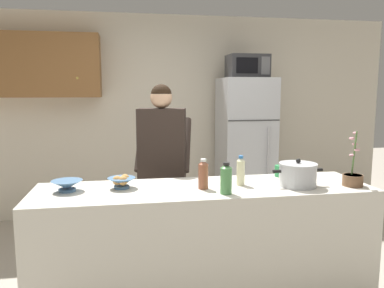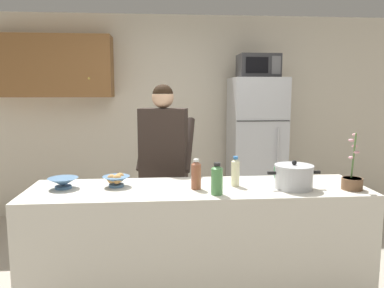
{
  "view_description": "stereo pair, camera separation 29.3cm",
  "coord_description": "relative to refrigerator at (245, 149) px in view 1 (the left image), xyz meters",
  "views": [
    {
      "loc": [
        -0.56,
        -2.71,
        1.64
      ],
      "look_at": [
        0.0,
        0.55,
        1.17
      ],
      "focal_mm": 35.34,
      "sensor_mm": 36.0,
      "label": 1
    },
    {
      "loc": [
        -0.27,
        -2.74,
        1.64
      ],
      "look_at": [
        0.0,
        0.55,
        1.17
      ],
      "focal_mm": 35.34,
      "sensor_mm": 36.0,
      "label": 2
    }
  ],
  "objects": [
    {
      "name": "bottle_mid_counter",
      "position": [
        -0.93,
        -1.9,
        0.13
      ],
      "size": [
        0.07,
        0.07,
        0.22
      ],
      "color": "brown",
      "rests_on": "kitchen_island"
    },
    {
      "name": "empty_bowl",
      "position": [
        -1.91,
        -1.8,
        0.07
      ],
      "size": [
        0.22,
        0.22,
        0.08
      ],
      "color": "#4C7299",
      "rests_on": "kitchen_island"
    },
    {
      "name": "coffee_mug",
      "position": [
        -0.21,
        -1.62,
        0.07
      ],
      "size": [
        0.13,
        0.09,
        0.1
      ],
      "color": "#2D8C4C",
      "rests_on": "kitchen_island"
    },
    {
      "name": "bread_bowl",
      "position": [
        -1.52,
        -1.78,
        0.07
      ],
      "size": [
        0.21,
        0.21,
        0.1
      ],
      "color": "#4C7299",
      "rests_on": "kitchen_island"
    },
    {
      "name": "kitchen_island",
      "position": [
        -0.91,
        -1.85,
        -0.44
      ],
      "size": [
        2.52,
        0.68,
        0.92
      ],
      "primitive_type": "cube",
      "color": "silver",
      "rests_on": "ground"
    },
    {
      "name": "microwave",
      "position": [
        0.0,
        -0.02,
        1.04
      ],
      "size": [
        0.48,
        0.37,
        0.28
      ],
      "color": "#2D2D30",
      "rests_on": "refrigerator"
    },
    {
      "name": "potted_orchid",
      "position": [
        0.21,
        -2.01,
        0.09
      ],
      "size": [
        0.15,
        0.15,
        0.42
      ],
      "color": "brown",
      "rests_on": "kitchen_island"
    },
    {
      "name": "bottle_far_corner",
      "position": [
        -0.63,
        -1.83,
        0.13
      ],
      "size": [
        0.06,
        0.06,
        0.23
      ],
      "color": "beige",
      "rests_on": "kitchen_island"
    },
    {
      "name": "cooking_pot",
      "position": [
        -0.21,
        -1.94,
        0.11
      ],
      "size": [
        0.4,
        0.28,
        0.21
      ],
      "color": "silver",
      "rests_on": "kitchen_island"
    },
    {
      "name": "back_wall_unit",
      "position": [
        -1.18,
        0.41,
        0.51
      ],
      "size": [
        6.0,
        0.48,
        2.6
      ],
      "color": "beige",
      "rests_on": "ground"
    },
    {
      "name": "bottle_near_edge",
      "position": [
        -0.8,
        -2.06,
        0.13
      ],
      "size": [
        0.08,
        0.08,
        0.22
      ],
      "color": "#4C8C4C",
      "rests_on": "kitchen_island"
    },
    {
      "name": "person_near_pot",
      "position": [
        -1.16,
        -1.12,
        0.17
      ],
      "size": [
        0.58,
        0.51,
        1.7
      ],
      "color": "#33384C",
      "rests_on": "ground"
    },
    {
      "name": "refrigerator",
      "position": [
        0.0,
        0.0,
        0.0
      ],
      "size": [
        0.64,
        0.68,
        1.79
      ],
      "color": "#B7BABF",
      "rests_on": "ground"
    }
  ]
}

